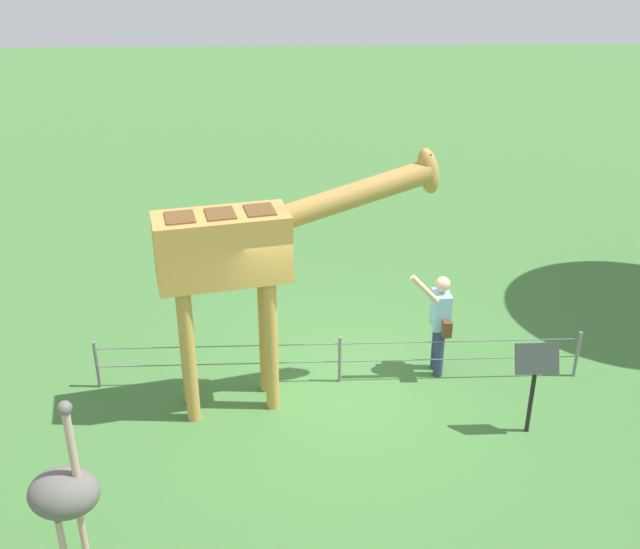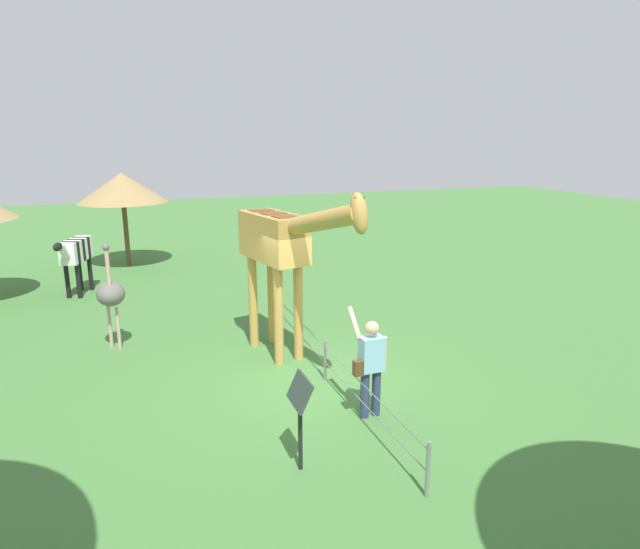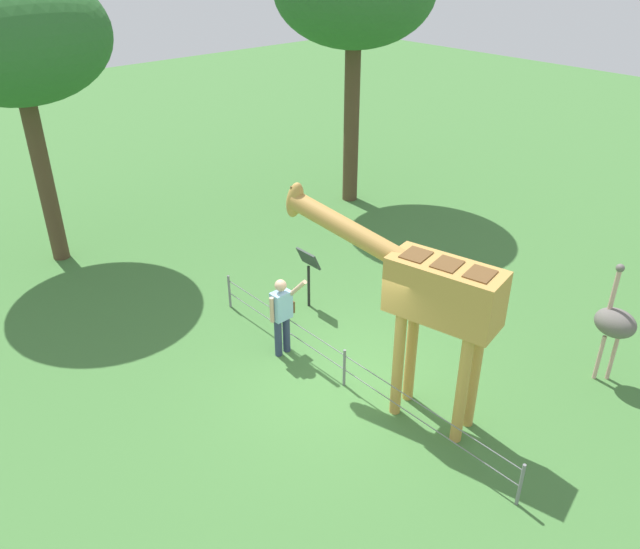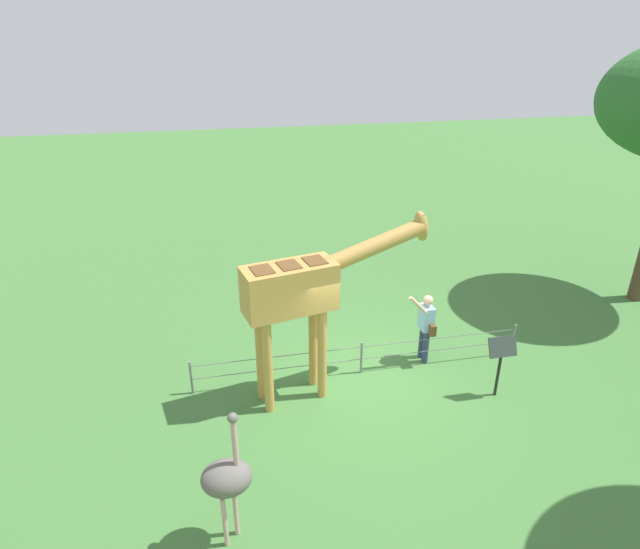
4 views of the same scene
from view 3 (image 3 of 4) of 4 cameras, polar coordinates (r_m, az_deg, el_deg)
ground_plane at (r=11.31m, az=2.76°, el=-9.66°), size 60.00×60.00×0.00m
giraffe at (r=9.51m, az=9.45°, el=-1.63°), size 3.82×1.29×3.53m
visitor at (r=11.50m, az=-3.46°, el=-3.45°), size 0.63×0.58×1.71m
ostrich at (r=11.80m, az=25.25°, el=-4.01°), size 0.70×0.56×2.25m
tree_northeast at (r=15.17m, az=-26.16°, el=18.76°), size 3.99×3.99×6.52m
info_sign at (r=12.92m, az=-1.05°, el=0.74°), size 0.56×0.21×1.32m
wire_fence at (r=10.98m, az=2.23°, el=-8.35°), size 7.05×0.05×0.75m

